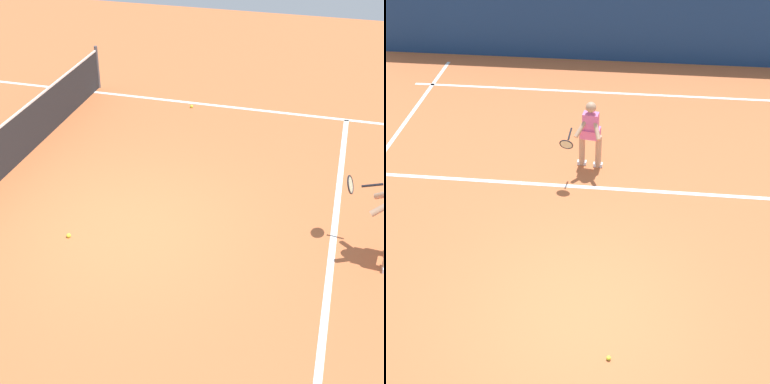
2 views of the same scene
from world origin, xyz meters
TOP-DOWN VIEW (x-y plane):
  - ground_plane at (0.00, 0.00)m, footprint 25.61×25.61m
  - court_back_wall at (0.00, -9.55)m, footprint 14.89×0.24m
  - baseline_marking at (0.00, -7.35)m, footprint 10.89×0.10m
  - service_line_marking at (0.00, -3.18)m, footprint 9.89×0.10m
  - tennis_player at (0.23, -3.94)m, footprint 0.85×0.91m
  - tennis_ball_near at (-0.44, 0.74)m, footprint 0.07×0.07m

SIDE VIEW (x-z plane):
  - ground_plane at x=0.00m, z-range 0.00..0.00m
  - baseline_marking at x=0.00m, z-range 0.00..0.01m
  - service_line_marking at x=0.00m, z-range 0.00..0.01m
  - tennis_ball_near at x=-0.44m, z-range 0.00..0.07m
  - tennis_player at x=0.23m, z-range 0.07..1.62m
  - court_back_wall at x=0.00m, z-range 0.00..2.08m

